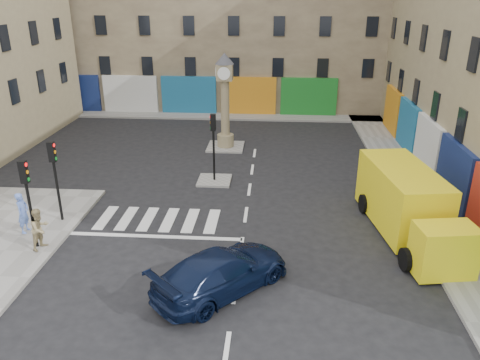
# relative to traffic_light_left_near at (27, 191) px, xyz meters

# --- Properties ---
(ground) EXTENTS (120.00, 120.00, 0.00)m
(ground) POSITION_rel_traffic_light_left_near_xyz_m (8.30, -0.20, -2.62)
(ground) COLOR black
(ground) RESTS_ON ground
(sidewalk_right) EXTENTS (2.60, 30.00, 0.15)m
(sidewalk_right) POSITION_rel_traffic_light_left_near_xyz_m (17.00, 9.80, -2.55)
(sidewalk_right) COLOR gray
(sidewalk_right) RESTS_ON ground
(sidewalk_far) EXTENTS (32.00, 2.40, 0.15)m
(sidewalk_far) POSITION_rel_traffic_light_left_near_xyz_m (4.30, 22.00, -2.55)
(sidewalk_far) COLOR gray
(sidewalk_far) RESTS_ON ground
(island_near) EXTENTS (1.80, 1.80, 0.12)m
(island_near) POSITION_rel_traffic_light_left_near_xyz_m (6.30, 7.80, -2.56)
(island_near) COLOR gray
(island_near) RESTS_ON ground
(island_far) EXTENTS (2.40, 2.40, 0.12)m
(island_far) POSITION_rel_traffic_light_left_near_xyz_m (6.30, 13.80, -2.56)
(island_far) COLOR gray
(island_far) RESTS_ON ground
(building_far) EXTENTS (32.00, 10.00, 17.00)m
(building_far) POSITION_rel_traffic_light_left_near_xyz_m (4.30, 27.80, 5.88)
(building_far) COLOR gray
(building_far) RESTS_ON ground
(traffic_light_left_near) EXTENTS (0.28, 0.22, 3.70)m
(traffic_light_left_near) POSITION_rel_traffic_light_left_near_xyz_m (0.00, 0.00, 0.00)
(traffic_light_left_near) COLOR black
(traffic_light_left_near) RESTS_ON sidewalk_left
(traffic_light_left_far) EXTENTS (0.28, 0.22, 3.70)m
(traffic_light_left_far) POSITION_rel_traffic_light_left_near_xyz_m (0.00, 2.40, 0.00)
(traffic_light_left_far) COLOR black
(traffic_light_left_far) RESTS_ON sidewalk_left
(traffic_light_island) EXTENTS (0.28, 0.22, 3.70)m
(traffic_light_island) POSITION_rel_traffic_light_left_near_xyz_m (6.30, 7.80, -0.03)
(traffic_light_island) COLOR black
(traffic_light_island) RESTS_ON island_near
(clock_pillar) EXTENTS (1.20, 1.20, 6.10)m
(clock_pillar) POSITION_rel_traffic_light_left_near_xyz_m (6.30, 13.80, 0.93)
(clock_pillar) COLOR #91835F
(clock_pillar) RESTS_ON island_far
(navy_sedan) EXTENTS (5.16, 5.27, 1.52)m
(navy_sedan) POSITION_rel_traffic_light_left_near_xyz_m (7.84, -2.21, -1.86)
(navy_sedan) COLOR black
(navy_sedan) RESTS_ON ground
(yellow_van) EXTENTS (3.38, 7.70, 2.71)m
(yellow_van) POSITION_rel_traffic_light_left_near_xyz_m (15.31, 2.57, -1.27)
(yellow_van) COLOR yellow
(yellow_van) RESTS_ON ground
(pedestrian_blue) EXTENTS (0.46, 0.67, 1.80)m
(pedestrian_blue) POSITION_rel_traffic_light_left_near_xyz_m (-1.07, 1.17, -1.57)
(pedestrian_blue) COLOR #5A79CE
(pedestrian_blue) RESTS_ON sidewalk_left
(pedestrian_tan) EXTENTS (0.90, 1.01, 1.74)m
(pedestrian_tan) POSITION_rel_traffic_light_left_near_xyz_m (0.30, -0.11, -1.60)
(pedestrian_tan) COLOR #98875D
(pedestrian_tan) RESTS_ON sidewalk_left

